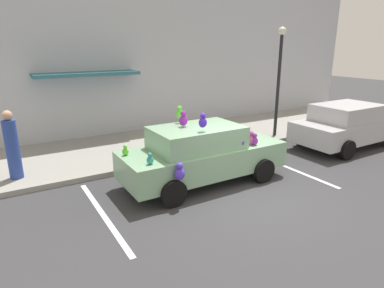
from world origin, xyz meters
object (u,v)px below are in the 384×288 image
object	(u,v)px
teddy_bear_on_sidewalk	(209,137)
street_lamp_post	(279,71)
plush_covered_car	(202,154)
parked_sedan_behind	(348,125)
pedestrian_near_shopfront	(12,147)

from	to	relation	value
teddy_bear_on_sidewalk	street_lamp_post	distance (m)	3.69
plush_covered_car	parked_sedan_behind	bearing A→B (deg)	0.61
parked_sedan_behind	street_lamp_post	distance (m)	3.12
parked_sedan_behind	street_lamp_post	world-z (taller)	street_lamp_post
street_lamp_post	pedestrian_near_shopfront	bearing A→B (deg)	177.67
pedestrian_near_shopfront	street_lamp_post	bearing A→B (deg)	-2.33
plush_covered_car	parked_sedan_behind	xyz separation A→B (m)	(6.23, 0.07, -0.01)
street_lamp_post	pedestrian_near_shopfront	world-z (taller)	street_lamp_post
teddy_bear_on_sidewalk	pedestrian_near_shopfront	world-z (taller)	pedestrian_near_shopfront
teddy_bear_on_sidewalk	pedestrian_near_shopfront	xyz separation A→B (m)	(-5.93, 0.29, 0.52)
plush_covered_car	pedestrian_near_shopfront	size ratio (longest dim) A/B	2.42
plush_covered_car	pedestrian_near_shopfront	distance (m)	4.91
teddy_bear_on_sidewalk	pedestrian_near_shopfront	bearing A→B (deg)	177.25
parked_sedan_behind	street_lamp_post	size ratio (longest dim) A/B	1.08
street_lamp_post	pedestrian_near_shopfront	distance (m)	9.10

